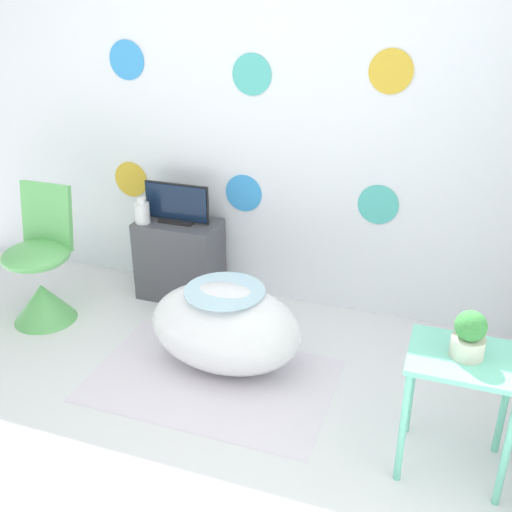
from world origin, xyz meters
TOP-DOWN VIEW (x-y plane):
  - ground_plane at (0.00, 0.00)m, footprint 12.00×12.00m
  - wall_back_dotted at (0.00, 1.87)m, footprint 4.60×0.05m
  - rug at (0.17, 0.81)m, footprint 1.33×0.86m
  - bathtub at (0.20, 0.96)m, footprint 0.87×0.54m
  - chair at (-1.11, 1.07)m, footprint 0.42×0.42m
  - tv_cabinet at (-0.42, 1.65)m, footprint 0.55×0.33m
  - tv at (-0.42, 1.66)m, footprint 0.45×0.12m
  - vase at (-0.63, 1.56)m, footprint 0.10×0.10m
  - side_table at (1.44, 0.59)m, footprint 0.46×0.38m
  - potted_plant_left at (1.44, 0.59)m, footprint 0.14×0.14m

SIDE VIEW (x-z plane):
  - ground_plane at x=0.00m, z-range 0.00..0.00m
  - rug at x=0.17m, z-range 0.00..0.01m
  - bathtub at x=0.20m, z-range 0.00..0.51m
  - tv_cabinet at x=-0.42m, z-range 0.00..0.55m
  - chair at x=-1.11m, z-range -0.15..0.72m
  - side_table at x=1.44m, z-range 0.18..0.77m
  - vase at x=-0.63m, z-range 0.54..0.71m
  - tv at x=-0.42m, z-range 0.53..0.80m
  - potted_plant_left at x=1.44m, z-range 0.58..0.79m
  - wall_back_dotted at x=0.00m, z-range 0.00..2.60m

